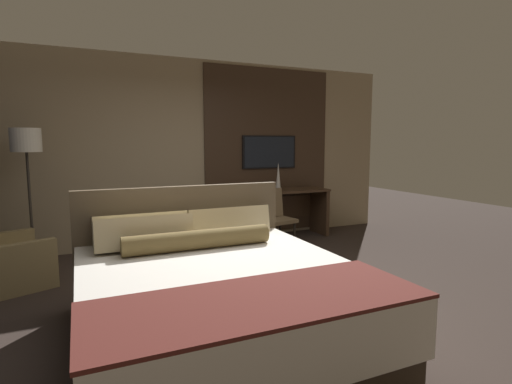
# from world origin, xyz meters

# --- Properties ---
(ground_plane) EXTENTS (16.00, 16.00, 0.00)m
(ground_plane) POSITION_xyz_m (0.00, 0.00, 0.00)
(ground_plane) COLOR #332823
(wall_back_tv_panel) EXTENTS (7.20, 0.09, 2.80)m
(wall_back_tv_panel) POSITION_xyz_m (0.19, 2.59, 1.40)
(wall_back_tv_panel) COLOR tan
(wall_back_tv_panel) RESTS_ON ground_plane
(bed) EXTENTS (2.05, 2.28, 1.11)m
(bed) POSITION_xyz_m (-0.52, -0.58, 0.35)
(bed) COLOR #33281E
(bed) RESTS_ON ground_plane
(desk) EXTENTS (1.70, 0.57, 0.79)m
(desk) POSITION_xyz_m (1.46, 2.28, 0.53)
(desk) COLOR #422D1E
(desk) RESTS_ON ground_plane
(tv) EXTENTS (0.96, 0.04, 0.54)m
(tv) POSITION_xyz_m (1.46, 2.52, 1.39)
(tv) COLOR black
(desk_chair) EXTENTS (0.51, 0.51, 0.87)m
(desk_chair) POSITION_xyz_m (1.15, 1.72, 0.51)
(desk_chair) COLOR brown
(desk_chair) RESTS_ON ground_plane
(armchair_by_window) EXTENTS (1.00, 1.02, 0.76)m
(armchair_by_window) POSITION_xyz_m (-2.22, 1.42, 0.26)
(armchair_by_window) COLOR olive
(armchair_by_window) RESTS_ON ground_plane
(floor_lamp) EXTENTS (0.34, 0.34, 1.71)m
(floor_lamp) POSITION_xyz_m (-2.00, 2.01, 1.44)
(floor_lamp) COLOR #282623
(floor_lamp) RESTS_ON ground_plane
(vase_tall) EXTENTS (0.09, 0.09, 0.44)m
(vase_tall) POSITION_xyz_m (1.49, 2.25, 1.01)
(vase_tall) COLOR silver
(vase_tall) RESTS_ON desk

